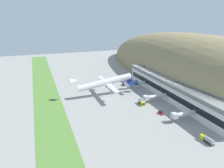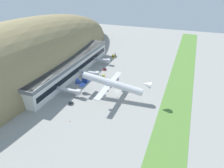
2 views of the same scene
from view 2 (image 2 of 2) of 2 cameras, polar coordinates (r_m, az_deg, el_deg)
ground_plane at (r=152.34m, az=1.37°, el=-1.89°), size 413.44×413.44×0.00m
grass_strip_foreground at (r=146.20m, az=16.56°, el=-4.44°), size 372.10×18.28×0.08m
hill_backdrop at (r=188.45m, az=-25.16°, el=1.29°), size 334.05×84.64×83.77m
terminal_building at (r=177.88m, az=-10.72°, el=4.72°), size 111.57×15.47×13.43m
jetway_0 at (r=147.53m, az=-10.95°, el=-1.68°), size 3.38×17.28×5.43m
jetway_1 at (r=172.17m, az=-5.80°, el=2.99°), size 3.38×16.88×5.43m
jetway_2 at (r=197.39m, az=-2.39°, el=6.29°), size 3.38×14.86×5.43m
cargo_airplane at (r=140.58m, az=-0.35°, el=0.12°), size 41.48×51.80×11.83m
service_car_0 at (r=139.87m, az=-10.79°, el=-4.93°), size 3.76×2.12×1.68m
service_car_1 at (r=186.31m, az=-1.98°, el=3.91°), size 4.57×2.08×1.65m
fuel_truck at (r=216.85m, az=0.50°, el=7.52°), size 7.43×2.58×3.01m
box_truck at (r=170.13m, az=-2.72°, el=1.87°), size 6.71×2.63×3.19m
traffic_cone_0 at (r=124.58m, az=-10.97°, el=-9.57°), size 0.52×0.52×0.58m
traffic_cone_1 at (r=195.22m, az=3.17°, el=4.86°), size 0.52×0.52×0.58m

